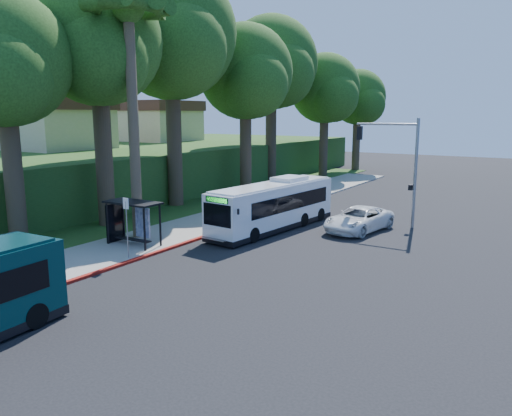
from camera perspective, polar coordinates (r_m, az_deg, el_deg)
The scene contains 18 objects.
ground at distance 26.63m, azimuth 1.71°, elevation -5.10°, with size 140.00×140.00×0.00m, color black.
sidewalk at distance 30.81m, azimuth -10.12°, elevation -2.96°, with size 4.50×70.00×0.12m, color gray.
red_curb at distance 26.47m, azimuth -12.20°, elevation -5.30°, with size 0.25×30.00×0.13m, color maroon.
grass_verge at distance 38.19m, azimuth -11.49°, elevation -0.40°, with size 8.00×70.00×0.06m, color #234719.
bus_shelter at distance 28.40m, azimuth -14.02°, elevation -0.67°, with size 3.20×1.51×2.55m.
stop_sign_pole at distance 25.59m, azimuth -14.57°, elevation -1.30°, with size 0.35×0.06×3.17m.
traffic_signal_pole at distance 33.54m, azimuth 16.15°, elevation 5.45°, with size 4.10×0.30×7.00m.
palm_tree at distance 29.94m, azimuth -14.35°, elevation 20.25°, with size 4.20×4.20×14.40m.
hillside_backdrop at distance 54.26m, azimuth -14.53°, elevation 5.29°, with size 24.00×60.00×8.80m.
tree_0 at distance 33.82m, azimuth -17.53°, elevation 16.94°, with size 8.40×8.00×15.70m.
tree_1 at distance 40.33m, azimuth -9.55°, elevation 18.38°, with size 10.50×10.00×18.26m.
tree_2 at distance 45.58m, azimuth -1.12°, elevation 14.77°, with size 8.82×8.40×15.12m.
tree_3 at distance 53.54m, azimuth 1.87°, elevation 15.78°, with size 10.08×9.60×17.28m.
tree_4 at distance 59.38m, azimuth 7.96°, elevation 13.01°, with size 8.40×8.00×14.14m.
tree_5 at distance 66.38m, azimuth 11.62°, elevation 11.98°, with size 7.35×7.00×12.86m.
tree_6 at distance 30.51m, azimuth -26.83°, elevation 14.21°, with size 7.56×7.20×13.74m.
white_bus at distance 31.67m, azimuth 2.13°, elevation 0.35°, with size 3.33×10.92×3.20m.
pickup at distance 31.89m, azimuth 11.66°, elevation -1.27°, with size 2.50×5.43×1.51m, color white.
Camera 1 is at (12.86, -22.16, 7.26)m, focal length 35.00 mm.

